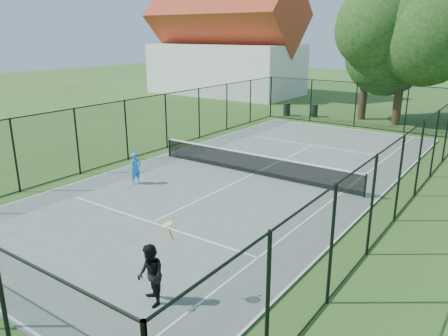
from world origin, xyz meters
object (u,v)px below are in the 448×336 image
Objects in this scene: tennis_net at (253,163)px; trash_bin_left at (287,109)px; player_blue at (136,168)px; player_black at (151,275)px; trash_bin_right at (314,111)px.

trash_bin_left is (-5.70, 14.12, -0.10)m from tennis_net.
player_black is at bearing -41.50° from player_blue.
trash_bin_right is at bearing 21.42° from trash_bin_left.
trash_bin_left reaches higher than trash_bin_right.
trash_bin_left is 18.18m from player_blue.
tennis_net is 15.35m from trash_bin_right.
player_black is (8.91, -23.82, 0.33)m from trash_bin_left.
trash_bin_left is 2.08m from trash_bin_right.
trash_bin_left is at bearing 111.97° from tennis_net.
tennis_net is at bearing -75.80° from trash_bin_right.
trash_bin_left is at bearing 110.52° from player_black.
player_blue is (-3.33, -3.90, 0.14)m from tennis_net.
tennis_net is 15.23m from trash_bin_left.
player_blue is (2.36, -18.02, 0.23)m from trash_bin_left.
trash_bin_right is 0.71× the size of player_blue.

